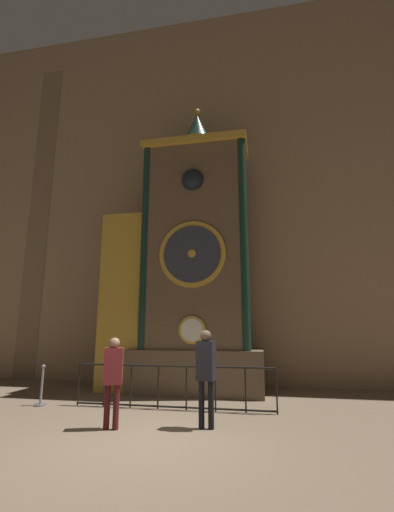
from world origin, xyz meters
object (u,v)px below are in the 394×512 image
visitor_far (206,368)px  stanchion_post (41,392)px  visitor_near (113,373)px  clock_tower (184,267)px

visitor_far → stanchion_post: size_ratio=1.89×
visitor_near → clock_tower: bearing=63.4°
visitor_far → stanchion_post: bearing=178.8°
visitor_near → stanchion_post: 3.00m
visitor_far → stanchion_post: 4.44m
clock_tower → visitor_near: (-0.48, -3.79, -2.68)m
stanchion_post → visitor_far: bearing=-15.1°
visitor_near → visitor_far: 1.77m
stanchion_post → clock_tower: bearing=37.5°
visitor_far → stanchion_post: visitor_far is taller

